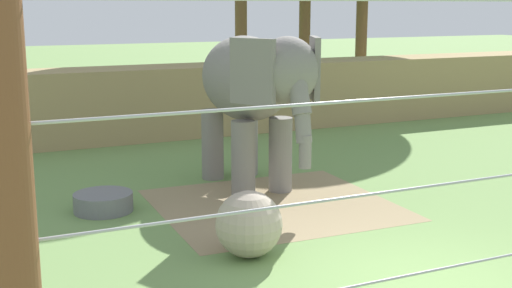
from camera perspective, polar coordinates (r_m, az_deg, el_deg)
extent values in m
plane|color=#6B8E4C|center=(9.74, 14.15, -11.61)|extent=(120.00, 120.00, 0.00)
cube|color=#937F5B|center=(13.12, 1.53, -5.13)|extent=(4.48, 4.18, 0.01)
cube|color=tan|center=(19.96, -7.76, 3.58)|extent=(36.00, 1.80, 2.04)
cylinder|color=gray|center=(13.91, 2.07, -0.89)|extent=(0.48, 0.48, 1.54)
cylinder|color=gray|center=(13.53, -1.08, -1.24)|extent=(0.48, 0.48, 1.54)
cylinder|color=gray|center=(15.28, -0.76, 0.26)|extent=(0.48, 0.48, 1.54)
cylinder|color=gray|center=(14.93, -3.68, -0.03)|extent=(0.48, 0.48, 1.54)
ellipsoid|color=gray|center=(14.16, -0.93, 5.57)|extent=(1.63, 2.91, 1.76)
ellipsoid|color=gray|center=(12.54, 2.64, 6.19)|extent=(1.25, 1.13, 1.27)
cube|color=gray|center=(12.97, 4.96, 6.34)|extent=(0.49, 0.95, 1.21)
cube|color=gray|center=(12.34, -0.31, 6.11)|extent=(0.55, 0.93, 1.21)
cylinder|color=gray|center=(12.19, 3.71, 3.87)|extent=(0.37, 0.55, 0.69)
cylinder|color=gray|center=(12.15, 3.99, 1.53)|extent=(0.30, 0.40, 0.65)
cylinder|color=gray|center=(12.16, 4.17, -0.64)|extent=(0.23, 0.23, 0.61)
cylinder|color=gray|center=(15.62, -3.48, 5.72)|extent=(0.12, 0.34, 0.88)
sphere|color=tan|center=(10.36, -0.60, -6.78)|extent=(1.03, 1.03, 1.03)
cylinder|color=slate|center=(12.98, -12.75, -4.81)|extent=(1.10, 1.10, 0.35)
cylinder|color=#38607A|center=(12.94, -12.78, -4.19)|extent=(1.01, 1.01, 0.02)
cylinder|color=brown|center=(24.91, -1.27, 9.55)|extent=(0.44, 0.44, 5.75)
cylinder|color=brown|center=(26.46, 4.13, 9.96)|extent=(0.44, 0.44, 6.04)
cylinder|color=brown|center=(26.67, 8.86, 8.61)|extent=(0.44, 0.44, 4.87)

